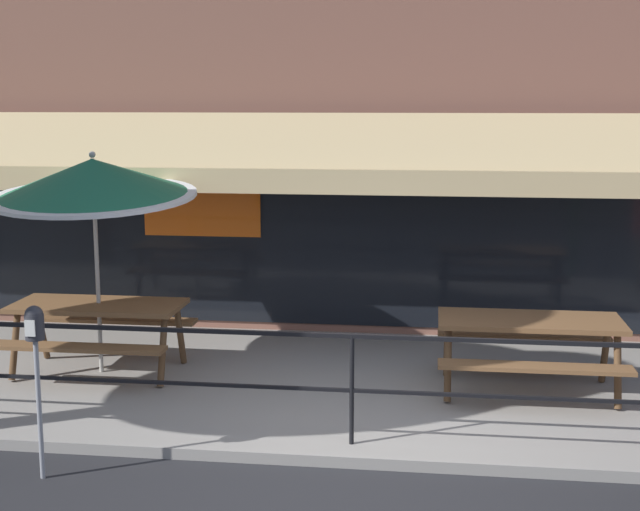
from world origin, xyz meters
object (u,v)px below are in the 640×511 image
at_px(patio_umbrella_left, 93,180).
at_px(parking_meter_near, 35,340).
at_px(picnic_table_centre, 529,334).
at_px(picnic_table_left, 98,318).

xyz_separation_m(patio_umbrella_left, parking_meter_near, (0.46, -2.49, -1.03)).
distance_m(picnic_table_centre, patio_umbrella_left, 4.74).
height_order(patio_umbrella_left, parking_meter_near, patio_umbrella_left).
height_order(picnic_table_centre, parking_meter_near, parking_meter_near).
xyz_separation_m(picnic_table_left, parking_meter_near, (0.46, -2.46, 0.44)).
relative_size(picnic_table_left, parking_meter_near, 1.27).
distance_m(picnic_table_left, patio_umbrella_left, 1.47).
relative_size(picnic_table_left, picnic_table_centre, 1.00).
distance_m(picnic_table_left, parking_meter_near, 2.54).
bearing_deg(patio_umbrella_left, picnic_table_left, -90.00).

